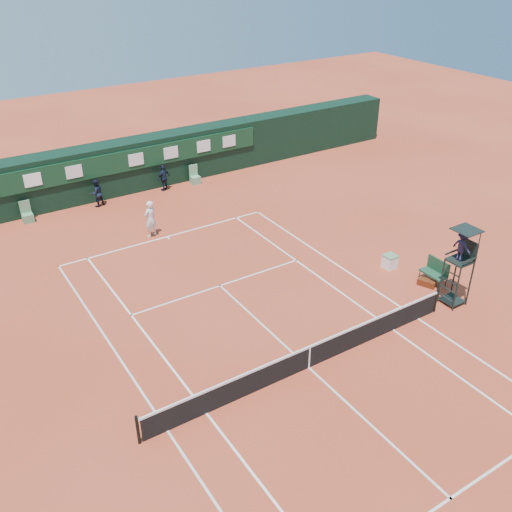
{
  "coord_description": "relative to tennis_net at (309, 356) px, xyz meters",
  "views": [
    {
      "loc": [
        -10.0,
        -12.18,
        13.44
      ],
      "look_at": [
        1.62,
        6.0,
        1.2
      ],
      "focal_mm": 40.0,
      "sensor_mm": 36.0,
      "label": 1
    }
  ],
  "objects": [
    {
      "name": "player_bench",
      "position": [
        8.13,
        1.59,
        0.09
      ],
      "size": [
        0.55,
        1.2,
        1.1
      ],
      "color": "#1A432C",
      "rests_on": "ground"
    },
    {
      "name": "linesman_chair_right",
      "position": [
        4.5,
        17.48,
        -0.19
      ],
      "size": [
        0.55,
        0.5,
        1.15
      ],
      "color": "#63976F",
      "rests_on": "ground"
    },
    {
      "name": "ground",
      "position": [
        0.0,
        0.0,
        -0.51
      ],
      "size": [
        90.0,
        90.0,
        0.0
      ],
      "primitive_type": "plane",
      "color": "#BD472C",
      "rests_on": "ground"
    },
    {
      "name": "tennis_ball",
      "position": [
        3.66,
        9.4,
        -0.48
      ],
      "size": [
        0.07,
        0.07,
        0.07
      ],
      "primitive_type": "sphere",
      "color": "yellow",
      "rests_on": "ground"
    },
    {
      "name": "linesman_chair_left",
      "position": [
        -5.5,
        17.48,
        -0.19
      ],
      "size": [
        0.55,
        0.5,
        1.15
      ],
      "color": "#59895F",
      "rests_on": "ground"
    },
    {
      "name": "back_wall",
      "position": [
        0.0,
        18.74,
        1.0
      ],
      "size": [
        40.0,
        1.65,
        3.0
      ],
      "color": "black",
      "rests_on": "ground"
    },
    {
      "name": "cooler",
      "position": [
        7.36,
        3.57,
        -0.18
      ],
      "size": [
        0.57,
        0.57,
        0.65
      ],
      "color": "white",
      "rests_on": "ground"
    },
    {
      "name": "court_lines",
      "position": [
        0.0,
        0.0,
        -0.5
      ],
      "size": [
        11.05,
        23.85,
        0.01
      ],
      "color": "white",
      "rests_on": "ground"
    },
    {
      "name": "player",
      "position": [
        -0.6,
        12.39,
        0.46
      ],
      "size": [
        0.83,
        0.69,
        1.94
      ],
      "primitive_type": "imported",
      "rotation": [
        0.0,
        0.0,
        3.51
      ],
      "color": "white",
      "rests_on": "ground"
    },
    {
      "name": "tennis_net",
      "position": [
        0.0,
        0.0,
        0.0
      ],
      "size": [
        12.9,
        0.1,
        1.1
      ],
      "color": "black",
      "rests_on": "ground"
    },
    {
      "name": "ball_kid_left",
      "position": [
        -1.67,
        17.43,
        0.29
      ],
      "size": [
        0.89,
        0.77,
        1.6
      ],
      "primitive_type": "imported",
      "rotation": [
        0.0,
        0.0,
        3.38
      ],
      "color": "black",
      "rests_on": "ground"
    },
    {
      "name": "tennis_bag",
      "position": [
        7.62,
        1.55,
        -0.36
      ],
      "size": [
        0.62,
        0.84,
        0.29
      ],
      "primitive_type": "cube",
      "rotation": [
        0.0,
        0.0,
        0.41
      ],
      "color": "black",
      "rests_on": "ground"
    },
    {
      "name": "umpire_chair",
      "position": [
        7.49,
        0.04,
        1.95
      ],
      "size": [
        0.96,
        0.95,
        3.42
      ],
      "color": "black",
      "rests_on": "ground"
    },
    {
      "name": "ball_kid_right",
      "position": [
        2.46,
        17.49,
        0.29
      ],
      "size": [
        1.01,
        0.69,
        1.59
      ],
      "primitive_type": "imported",
      "rotation": [
        0.0,
        0.0,
        3.5
      ],
      "color": "black",
      "rests_on": "ground"
    }
  ]
}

